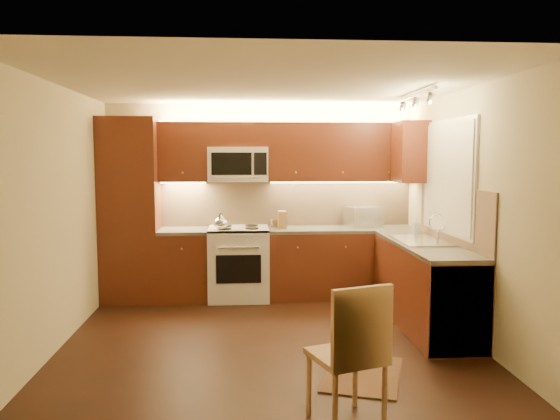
{
  "coord_description": "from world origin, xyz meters",
  "views": [
    {
      "loc": [
        -0.27,
        -5.26,
        1.82
      ],
      "look_at": [
        0.15,
        0.55,
        1.25
      ],
      "focal_mm": 35.19,
      "sensor_mm": 36.0,
      "label": 1
    }
  ],
  "objects": [
    {
      "name": "upper_cab_back_left",
      "position": [
        -0.99,
        1.82,
        1.88
      ],
      "size": [
        0.62,
        0.35,
        0.75
      ],
      "primitive_type": "cube",
      "color": "#4E2110",
      "rests_on": "wall_back"
    },
    {
      "name": "knife_block",
      "position": [
        0.26,
        1.72,
        1.01
      ],
      "size": [
        0.11,
        0.17,
        0.22
      ],
      "primitive_type": "cube",
      "rotation": [
        0.0,
        0.0,
        0.03
      ],
      "color": "#9E6F47",
      "rests_on": "counter_back_right"
    },
    {
      "name": "base_cab_right",
      "position": [
        1.7,
        0.4,
        0.43
      ],
      "size": [
        0.6,
        2.0,
        0.86
      ],
      "primitive_type": "cube",
      "color": "#4E2110",
      "rests_on": "floor"
    },
    {
      "name": "spice_jar_b",
      "position": [
        0.19,
        1.82,
        0.95
      ],
      "size": [
        0.05,
        0.05,
        0.1
      ],
      "primitive_type": "cylinder",
      "rotation": [
        0.0,
        0.0,
        -0.23
      ],
      "color": "olive",
      "rests_on": "counter_back_right"
    },
    {
      "name": "toaster_oven",
      "position": [
        1.34,
        1.8,
        1.03
      ],
      "size": [
        0.51,
        0.43,
        0.26
      ],
      "primitive_type": "cube",
      "rotation": [
        0.0,
        0.0,
        0.25
      ],
      "color": "silver",
      "rests_on": "counter_back_right"
    },
    {
      "name": "dining_chair",
      "position": [
        0.44,
        -1.7,
        0.5
      ],
      "size": [
        0.56,
        0.56,
        0.99
      ],
      "primitive_type": null,
      "rotation": [
        0.0,
        0.0,
        0.34
      ],
      "color": "#9E6F47",
      "rests_on": "floor"
    },
    {
      "name": "track_light_bar",
      "position": [
        1.55,
        0.4,
        2.46
      ],
      "size": [
        0.04,
        1.2,
        0.03
      ],
      "primitive_type": "cube",
      "color": "silver",
      "rests_on": "ceiling"
    },
    {
      "name": "wall_left",
      "position": [
        -2.0,
        0.0,
        1.25
      ],
      "size": [
        0.01,
        4.0,
        2.5
      ],
      "primitive_type": "cube",
      "color": "#BEB28B",
      "rests_on": "ground"
    },
    {
      "name": "upper_cab_right_corner",
      "position": [
        1.82,
        1.4,
        1.88
      ],
      "size": [
        0.35,
        0.5,
        0.75
      ],
      "primitive_type": "cube",
      "color": "#4E2110",
      "rests_on": "wall_right"
    },
    {
      "name": "backsplash_back",
      "position": [
        0.35,
        1.99,
        1.2
      ],
      "size": [
        3.3,
        0.02,
        0.6
      ],
      "primitive_type": "cube",
      "color": "tan",
      "rests_on": "wall_back"
    },
    {
      "name": "window_blinds",
      "position": [
        1.97,
        0.55,
        1.6
      ],
      "size": [
        0.02,
        1.36,
        1.16
      ],
      "primitive_type": "cube",
      "color": "silver",
      "rests_on": "wall_right"
    },
    {
      "name": "faucet",
      "position": [
        1.88,
        0.55,
        1.05
      ],
      "size": [
        0.2,
        0.04,
        0.3
      ],
      "primitive_type": null,
      "color": "silver",
      "rests_on": "counter_right"
    },
    {
      "name": "ceiling",
      "position": [
        0.0,
        0.0,
        2.5
      ],
      "size": [
        4.0,
        4.0,
        0.01
      ],
      "primitive_type": "cube",
      "color": "beige",
      "rests_on": "ground"
    },
    {
      "name": "wall_back",
      "position": [
        0.0,
        2.0,
        1.25
      ],
      "size": [
        4.0,
        0.01,
        2.5
      ],
      "primitive_type": "cube",
      "color": "#BEB28B",
      "rests_on": "ground"
    },
    {
      "name": "wall_right",
      "position": [
        2.0,
        0.0,
        1.25
      ],
      "size": [
        0.01,
        4.0,
        2.5
      ],
      "primitive_type": "cube",
      "color": "#BEB28B",
      "rests_on": "ground"
    },
    {
      "name": "rug",
      "position": [
        0.74,
        -0.9,
        0.01
      ],
      "size": [
        0.86,
        1.05,
        0.01
      ],
      "primitive_type": "cube",
      "rotation": [
        0.0,
        0.0,
        -0.34
      ],
      "color": "black",
      "rests_on": "floor"
    },
    {
      "name": "base_cab_back_left",
      "position": [
        -0.99,
        1.7,
        0.43
      ],
      "size": [
        0.62,
        0.6,
        0.86
      ],
      "primitive_type": "cube",
      "color": "#4E2110",
      "rests_on": "floor"
    },
    {
      "name": "base_cab_back_right",
      "position": [
        1.04,
        1.7,
        0.43
      ],
      "size": [
        1.92,
        0.6,
        0.86
      ],
      "primitive_type": "cube",
      "color": "#4E2110",
      "rests_on": "floor"
    },
    {
      "name": "microwave",
      "position": [
        -0.3,
        1.81,
        1.72
      ],
      "size": [
        0.76,
        0.38,
        0.44
      ],
      "primitive_type": null,
      "color": "silver",
      "rests_on": "wall_back"
    },
    {
      "name": "spice_jar_c",
      "position": [
        0.14,
        1.82,
        0.94
      ],
      "size": [
        0.05,
        0.05,
        0.09
      ],
      "primitive_type": "cylinder",
      "rotation": [
        0.0,
        0.0,
        -0.34
      ],
      "color": "silver",
      "rests_on": "counter_back_right"
    },
    {
      "name": "spice_jar_a",
      "position": [
        0.23,
        1.87,
        0.95
      ],
      "size": [
        0.05,
        0.05,
        0.1
      ],
      "primitive_type": "cylinder",
      "rotation": [
        0.0,
        0.0,
        -0.26
      ],
      "color": "silver",
      "rests_on": "counter_back_right"
    },
    {
      "name": "floor",
      "position": [
        0.0,
        0.0,
        0.0
      ],
      "size": [
        4.0,
        4.0,
        0.01
      ],
      "primitive_type": "cube",
      "color": "black",
      "rests_on": "ground"
    },
    {
      "name": "window_frame",
      "position": [
        1.99,
        0.55,
        1.6
      ],
      "size": [
        0.03,
        1.44,
        1.24
      ],
      "primitive_type": "cube",
      "color": "silver",
      "rests_on": "wall_right"
    },
    {
      "name": "dishwasher",
      "position": [
        1.7,
        -0.3,
        0.43
      ],
      "size": [
        0.58,
        0.6,
        0.84
      ],
      "primitive_type": "cube",
      "color": "silver",
      "rests_on": "floor"
    },
    {
      "name": "pantry",
      "position": [
        -1.65,
        1.7,
        1.15
      ],
      "size": [
        0.7,
        0.6,
        2.3
      ],
      "primitive_type": "cube",
      "color": "#4E2110",
      "rests_on": "floor"
    },
    {
      "name": "spice_jar_d",
      "position": [
        0.14,
        1.94,
        0.94
      ],
      "size": [
        0.04,
        0.04,
        0.08
      ],
      "primitive_type": "cylinder",
      "rotation": [
        0.0,
        0.0,
        -0.15
      ],
      "color": "olive",
      "rests_on": "counter_back_right"
    },
    {
      "name": "wall_front",
      "position": [
        0.0,
        -2.0,
        1.25
      ],
      "size": [
        4.0,
        0.01,
        2.5
      ],
      "primitive_type": "cube",
      "color": "#BEB28B",
      "rests_on": "ground"
    },
    {
      "name": "stove",
      "position": [
        -0.3,
        1.68,
        0.46
      ],
      "size": [
        0.76,
        0.65,
        0.92
      ],
      "primitive_type": null,
      "color": "silver",
      "rests_on": "floor"
    },
    {
      "name": "upper_cab_back_right",
      "position": [
        1.04,
        1.82,
        1.88
      ],
      "size": [
        1.92,
        0.35,
        0.75
      ],
      "primitive_type": "cube",
      "color": "#4E2110",
      "rests_on": "wall_back"
    },
    {
      "name": "upper_cab_bridge",
      "position": [
        -0.3,
        1.82,
        2.09
      ],
      "size": [
        0.76,
        0.35,
        0.31
      ],
      "primitive_type": "cube",
      "color": "#4E2110",
      "rests_on": "wall_back"
    },
    {
      "name": "backsplash_right",
      "position": [
        1.99,
        0.4,
        1.2
      ],
      "size": [
        0.02,
        2.0,
        0.6
      ],
      "primitive_type": "cube",
      "color": "tan",
      "rests_on": "wall_right"
    },
    {
      "name": "kettle",
      "position": [
        -0.51,
        1.48,
        1.02
      ],
      "size": [
        0.23,
        0.23,
        0.21
      ],
      "primitive_type": null,
      "rotation": [
        0.0,
        0.0,
        -0.33
      ],
      "color": "silver",
      "rests_on": "stove"
    },
    {
      "name": "sink",
      "position": [
        1.7,
        0.55,
        0.98
      ],
      "size": [
        0.52,
        0.86,
        0.15
      ],
      "primitive_type": null,
      "color": "silver",
      "rests_on": "counter_right"
    },
    {
      "name": "counter_right",
      "position": [
        1.7,
        0.4,
        0.88
      ],
      "size": [
        0.6,
        2.0,
        0.04
      ],
      "primitive_type": "cube",
      "color": "#3D3A38",
      "rests_on": "base_cab_right"
    },
    {
      "name": "soap_bottle",
      "position": [
        1.85,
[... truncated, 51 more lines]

